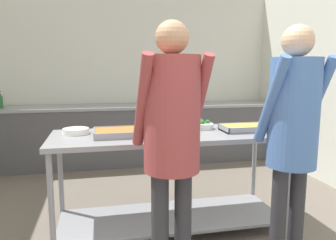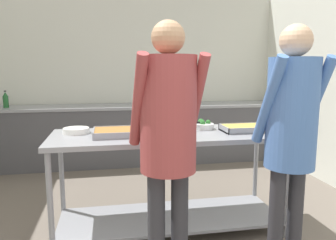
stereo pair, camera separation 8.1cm
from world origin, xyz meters
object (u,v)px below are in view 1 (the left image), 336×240
object	(u,v)px
sauce_pan	(169,127)
serving_tray_vegetables	(246,128)
broccoli_bowl	(203,125)
water_bottle	(0,100)
guest_serving_right	(293,124)
serving_tray_roast	(119,133)
plate_stack	(76,131)
guest_serving_left	(172,128)

from	to	relation	value
sauce_pan	serving_tray_vegetables	distance (m)	0.70
broccoli_bowl	water_bottle	bearing A→B (deg)	137.72
sauce_pan	guest_serving_right	bearing A→B (deg)	-52.09
serving_tray_roast	water_bottle	world-z (taller)	water_bottle
plate_stack	sauce_pan	world-z (taller)	sauce_pan
serving_tray_vegetables	broccoli_bowl	bearing A→B (deg)	153.63
sauce_pan	serving_tray_roast	bearing A→B (deg)	-169.96
broccoli_bowl	guest_serving_left	xyz separation A→B (m)	(-0.50, -0.87, 0.15)
serving_tray_vegetables	guest_serving_right	bearing A→B (deg)	-92.03
sauce_pan	broccoli_bowl	distance (m)	0.35
guest_serving_left	water_bottle	bearing A→B (deg)	121.35
sauce_pan	serving_tray_vegetables	size ratio (longest dim) A/B	0.94
guest_serving_left	water_bottle	size ratio (longest dim) A/B	7.19
guest_serving_left	guest_serving_right	xyz separation A→B (m)	(0.82, -0.06, 0.00)
plate_stack	sauce_pan	distance (m)	0.81
serving_tray_roast	serving_tray_vegetables	xyz separation A→B (m)	(1.14, -0.02, -0.00)
broccoli_bowl	sauce_pan	bearing A→B (deg)	-167.78
guest_serving_left	serving_tray_roast	bearing A→B (deg)	112.42
serving_tray_roast	plate_stack	bearing A→B (deg)	156.34
plate_stack	broccoli_bowl	xyz separation A→B (m)	(1.15, -0.00, 0.01)
serving_tray_roast	water_bottle	xyz separation A→B (m)	(-1.51, 2.24, 0.09)
sauce_pan	guest_serving_left	size ratio (longest dim) A/B	0.24
serving_tray_vegetables	plate_stack	bearing A→B (deg)	173.26
plate_stack	serving_tray_vegetables	distance (m)	1.51
serving_tray_roast	broccoli_bowl	distance (m)	0.81
serving_tray_vegetables	guest_serving_left	world-z (taller)	guest_serving_left
broccoli_bowl	water_bottle	xyz separation A→B (m)	(-2.30, 2.09, 0.08)
guest_serving_left	plate_stack	bearing A→B (deg)	126.78
plate_stack	serving_tray_vegetables	size ratio (longest dim) A/B	0.51
serving_tray_roast	water_bottle	distance (m)	2.70
sauce_pan	water_bottle	bearing A→B (deg)	132.19
guest_serving_right	serving_tray_vegetables	bearing A→B (deg)	87.97
serving_tray_roast	guest_serving_left	size ratio (longest dim) A/B	0.24
plate_stack	guest_serving_left	world-z (taller)	guest_serving_left
plate_stack	water_bottle	world-z (taller)	water_bottle
guest_serving_left	guest_serving_right	size ratio (longest dim) A/B	1.01
broccoli_bowl	serving_tray_vegetables	world-z (taller)	broccoli_bowl
water_bottle	broccoli_bowl	bearing A→B (deg)	-42.28
sauce_pan	plate_stack	bearing A→B (deg)	174.66
serving_tray_vegetables	guest_serving_right	distance (m)	0.77
guest_serving_left	guest_serving_right	bearing A→B (deg)	-3.94
serving_tray_roast	guest_serving_left	distance (m)	0.79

